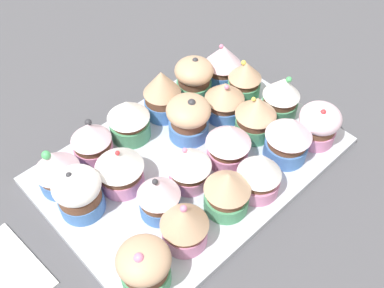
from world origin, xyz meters
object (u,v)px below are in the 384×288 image
at_px(cupcake_11, 79,192).
at_px(cupcake_16, 57,169).
at_px(cupcake_14, 225,99).
at_px(cupcake_5, 319,124).
at_px(cupcake_7, 189,166).
at_px(baking_tray, 192,160).
at_px(cupcake_4, 288,137).
at_px(cupcake_2, 227,191).
at_px(cupcake_13, 189,118).
at_px(cupcake_8, 228,143).
at_px(cupcake_3, 259,173).
at_px(cupcake_17, 91,140).
at_px(cupcake_19, 162,93).
at_px(cupcake_20, 194,77).
at_px(cupcake_9, 256,116).
at_px(cupcake_0, 145,266).
at_px(cupcake_15, 245,79).
at_px(cupcake_6, 159,195).
at_px(cupcake_12, 120,167).
at_px(cupcake_21, 223,64).
at_px(cupcake_10, 281,97).
at_px(cupcake_1, 184,224).
at_px(cupcake_18, 129,119).

height_order(cupcake_11, cupcake_16, same).
xyz_separation_m(cupcake_14, cupcake_16, (-0.26, 0.06, 0.00)).
distance_m(cupcake_5, cupcake_7, 0.20).
xyz_separation_m(baking_tray, cupcake_4, (0.10, -0.09, 0.04)).
xyz_separation_m(cupcake_2, cupcake_13, (0.05, 0.13, 0.00)).
height_order(cupcake_7, cupcake_8, cupcake_8).
distance_m(cupcake_2, cupcake_3, 0.05).
xyz_separation_m(cupcake_7, cupcake_17, (-0.07, 0.13, -0.00)).
height_order(cupcake_19, cupcake_20, cupcake_19).
bearing_deg(cupcake_9, cupcake_3, -135.98).
distance_m(cupcake_4, cupcake_8, 0.08).
height_order(baking_tray, cupcake_11, cupcake_11).
distance_m(cupcake_4, cupcake_9, 0.06).
height_order(cupcake_0, cupcake_15, same).
distance_m(cupcake_3, cupcake_17, 0.24).
bearing_deg(cupcake_6, cupcake_20, 35.58).
xyz_separation_m(baking_tray, cupcake_13, (0.03, 0.04, 0.04)).
bearing_deg(cupcake_14, cupcake_15, 9.11).
distance_m(cupcake_0, cupcake_3, 0.19).
height_order(cupcake_12, cupcake_21, cupcake_21).
xyz_separation_m(cupcake_2, cupcake_10, (0.18, 0.06, 0.00)).
height_order(cupcake_1, cupcake_7, cupcake_1).
relative_size(cupcake_11, cupcake_20, 1.03).
distance_m(baking_tray, cupcake_4, 0.14).
relative_size(baking_tray, cupcake_0, 5.80).
bearing_deg(cupcake_10, cupcake_3, -151.52).
height_order(cupcake_11, cupcake_18, cupcake_11).
distance_m(baking_tray, cupcake_9, 0.11).
bearing_deg(cupcake_7, cupcake_12, 139.37).
height_order(cupcake_6, cupcake_21, same).
distance_m(cupcake_4, cupcake_12, 0.23).
height_order(cupcake_1, cupcake_20, cupcake_1).
bearing_deg(cupcake_3, cupcake_18, 107.69).
bearing_deg(baking_tray, cupcake_20, 45.38).
bearing_deg(cupcake_6, cupcake_5, -14.02).
bearing_deg(cupcake_20, cupcake_15, -46.99).
bearing_deg(cupcake_20, cupcake_4, -88.84).
height_order(cupcake_14, cupcake_19, cupcake_19).
bearing_deg(cupcake_16, cupcake_8, -32.25).
distance_m(cupcake_10, cupcake_17, 0.29).
bearing_deg(cupcake_15, cupcake_4, -111.92).
xyz_separation_m(baking_tray, cupcake_20, (0.10, 0.10, 0.04)).
bearing_deg(cupcake_5, cupcake_18, 134.86).
xyz_separation_m(cupcake_9, cupcake_20, (-0.00, 0.12, -0.00)).
relative_size(cupcake_0, cupcake_18, 1.04).
bearing_deg(cupcake_19, cupcake_21, -4.69).
height_order(cupcake_0, cupcake_21, cupcake_21).
bearing_deg(cupcake_15, cupcake_14, -170.89).
distance_m(cupcake_5, cupcake_16, 0.37).
xyz_separation_m(cupcake_16, cupcake_17, (0.06, 0.01, -0.00)).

